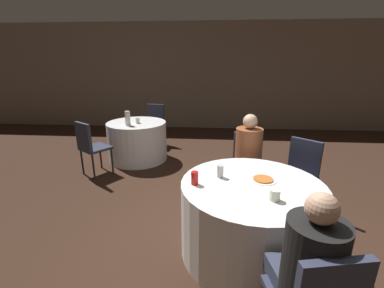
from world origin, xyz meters
The scene contains 16 objects.
ground_plane centered at (0.00, 0.00, 0.00)m, with size 16.00×16.00×0.00m, color #382319.
wall_back centered at (0.00, 4.99, 1.40)m, with size 16.00×0.06×2.80m.
table_near centered at (0.12, -0.01, 0.36)m, with size 1.32×1.32×0.73m.
table_far centered at (-1.66, 2.37, 0.36)m, with size 1.09×1.09×0.73m.
chair_near_north centered at (0.21, 1.06, 0.55)m, with size 0.43×0.44×0.90m.
chair_near_northeast centered at (0.82, 0.80, 0.55)m, with size 0.56×0.56×0.90m.
chair_far_southwest centered at (-2.20, 1.58, 0.55)m, with size 0.56×0.56×0.90m.
chair_far_north centered at (-1.53, 3.31, 0.55)m, with size 0.45×0.45×0.90m.
person_floral_shirt centered at (0.20, 0.90, 0.60)m, with size 0.35×0.51×1.18m.
person_black_shirt centered at (0.29, -0.90, 0.59)m, with size 0.37×0.50×1.16m.
pizza_plate_near centered at (0.23, 0.07, 0.73)m, with size 0.24×0.24×0.02m.
soda_can_red centered at (-0.41, -0.06, 0.79)m, with size 0.07×0.07×0.12m.
soda_can_silver centered at (-0.18, 0.11, 0.79)m, with size 0.07×0.07×0.12m.
cup_near centered at (0.25, -0.29, 0.77)m, with size 0.09×0.09×0.09m.
bottle_far centered at (-1.74, 2.12, 0.85)m, with size 0.09×0.09×0.25m.
cup_far centered at (-1.62, 2.30, 0.78)m, with size 0.07×0.07×0.10m.
Camera 1 is at (-0.27, -2.17, 1.78)m, focal length 24.00 mm.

